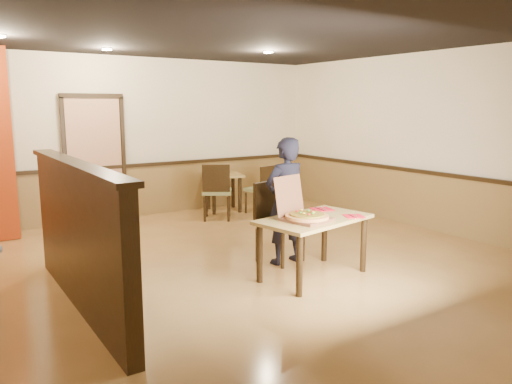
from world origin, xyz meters
TOP-DOWN VIEW (x-y plane):
  - floor at (0.00, 0.00)m, footprint 7.00×7.00m
  - ceiling at (0.00, 0.00)m, footprint 7.00×7.00m
  - wall_back at (0.00, 3.50)m, footprint 7.00×0.00m
  - wall_right at (3.50, 0.00)m, footprint 0.00×7.00m
  - wainscot_back at (0.00, 3.47)m, footprint 7.00×0.04m
  - chair_rail_back at (0.00, 3.45)m, footprint 7.00×0.06m
  - wainscot_right at (3.47, 0.00)m, footprint 0.04×7.00m
  - chair_rail_right at (3.45, 0.00)m, footprint 0.06×7.00m
  - back_door at (-0.80, 3.46)m, footprint 0.90×0.06m
  - booth_partition at (-2.00, -0.20)m, footprint 0.20×3.10m
  - spot_b at (-0.80, 2.50)m, footprint 0.14×0.14m
  - spot_c at (1.40, 1.50)m, footprint 0.14×0.14m
  - main_table at (0.47, -0.77)m, footprint 1.43×0.97m
  - diner_chair at (0.48, -0.01)m, footprint 0.61×0.61m
  - side_chair_left at (0.96, 2.41)m, footprint 0.67×0.67m
  - side_chair_right at (1.91, 2.41)m, footprint 0.54×0.54m
  - side_table at (1.45, 3.02)m, footprint 0.81×0.81m
  - diner at (0.51, -0.17)m, footprint 0.59×0.39m
  - pizza_box at (0.29, -0.80)m, footprint 0.55×0.62m
  - pizza at (0.30, -0.85)m, footprint 0.57×0.57m
  - napkin_near at (0.89, -0.98)m, footprint 0.28×0.28m
  - napkin_far at (0.84, -0.48)m, footprint 0.29×0.29m
  - condiment at (1.50, 3.12)m, footprint 0.07×0.07m

SIDE VIEW (x-z plane):
  - floor at x=0.00m, z-range 0.00..0.00m
  - wainscot_back at x=0.00m, z-range 0.00..0.90m
  - wainscot_right at x=3.47m, z-range 0.00..0.90m
  - side_chair_right at x=1.91m, z-range 0.04..0.93m
  - side_table at x=1.45m, z-range 0.18..0.88m
  - side_chair_left at x=0.96m, z-range 0.05..1.03m
  - diner_chair at x=0.48m, z-range 0.05..1.06m
  - main_table at x=0.47m, z-range 0.24..0.95m
  - napkin_near at x=0.89m, z-range 0.70..0.71m
  - napkin_far at x=0.84m, z-range 0.70..0.71m
  - booth_partition at x=-2.00m, z-range 0.01..1.46m
  - pizza at x=0.30m, z-range 0.74..0.77m
  - pizza_box at x=0.29m, z-range 0.53..1.00m
  - condiment at x=1.50m, z-range 0.70..0.86m
  - diner at x=0.51m, z-range 0.00..1.59m
  - chair_rail_back at x=0.00m, z-range 0.89..0.95m
  - chair_rail_right at x=3.45m, z-range 0.89..0.95m
  - back_door at x=-0.80m, z-range 0.00..2.10m
  - wall_back at x=0.00m, z-range -2.10..4.90m
  - wall_right at x=3.50m, z-range -2.10..4.90m
  - spot_b at x=-0.80m, z-range 2.77..2.79m
  - spot_c at x=1.40m, z-range 2.77..2.79m
  - ceiling at x=0.00m, z-range 2.80..2.80m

